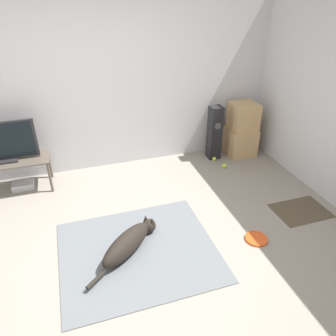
{
  "coord_description": "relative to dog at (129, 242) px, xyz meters",
  "views": [
    {
      "loc": [
        -0.53,
        -2.52,
        2.52
      ],
      "look_at": [
        0.6,
        0.93,
        0.45
      ],
      "focal_mm": 35.0,
      "sensor_mm": 36.0,
      "label": 1
    }
  ],
  "objects": [
    {
      "name": "area_rug",
      "position": [
        0.09,
        -0.03,
        -0.13
      ],
      "size": [
        1.64,
        1.44,
        0.01
      ],
      "color": "slate",
      "rests_on": "ground_plane"
    },
    {
      "name": "tennis_ball_by_boxes",
      "position": [
        1.79,
        1.33,
        -0.1
      ],
      "size": [
        0.07,
        0.07,
        0.07
      ],
      "color": "#C6E033",
      "rests_on": "ground_plane"
    },
    {
      "name": "door_mat",
      "position": [
        2.21,
        0.03,
        -0.13
      ],
      "size": [
        0.67,
        0.49,
        0.01
      ],
      "color": "#4C4233",
      "rests_on": "ground_plane"
    },
    {
      "name": "cardboard_box_lower",
      "position": [
        2.24,
        1.7,
        0.09
      ],
      "size": [
        0.44,
        0.43,
        0.45
      ],
      "color": "tan",
      "rests_on": "ground_plane"
    },
    {
      "name": "game_console",
      "position": [
        -1.15,
        1.7,
        -0.09
      ],
      "size": [
        0.29,
        0.22,
        0.09
      ],
      "color": "#B7B7BC",
      "rests_on": "ground_plane"
    },
    {
      "name": "floor_speaker",
      "position": [
        1.77,
        1.72,
        0.3
      ],
      "size": [
        0.19,
        0.2,
        0.87
      ],
      "color": "black",
      "rests_on": "ground_plane"
    },
    {
      "name": "tennis_ball_near_speaker",
      "position": [
        1.74,
        1.59,
        -0.1
      ],
      "size": [
        0.07,
        0.07,
        0.07
      ],
      "color": "#C6E033",
      "rests_on": "ground_plane"
    },
    {
      "name": "wall_back",
      "position": [
        0.12,
        2.02,
        1.14
      ],
      "size": [
        8.0,
        0.06,
        2.55
      ],
      "color": "silver",
      "rests_on": "ground_plane"
    },
    {
      "name": "cardboard_box_upper",
      "position": [
        2.25,
        1.69,
        0.53
      ],
      "size": [
        0.4,
        0.39,
        0.42
      ],
      "color": "tan",
      "rests_on": "cardboard_box_lower"
    },
    {
      "name": "tv_stand",
      "position": [
        -1.27,
        1.68,
        0.27
      ],
      "size": [
        1.08,
        0.46,
        0.46
      ],
      "color": "brown",
      "rests_on": "ground_plane"
    },
    {
      "name": "frisbee",
      "position": [
        1.4,
        -0.25,
        -0.12
      ],
      "size": [
        0.26,
        0.26,
        0.03
      ],
      "color": "#DB511E",
      "rests_on": "ground_plane"
    },
    {
      "name": "ground_plane",
      "position": [
        0.12,
        -0.08,
        -0.13
      ],
      "size": [
        12.0,
        12.0,
        0.0
      ],
      "primitive_type": "plane",
      "color": "gray"
    },
    {
      "name": "tv",
      "position": [
        -1.27,
        1.68,
        0.59
      ],
      "size": [
        0.87,
        0.2,
        0.54
      ],
      "color": "#232326",
      "rests_on": "tv_stand"
    },
    {
      "name": "dog",
      "position": [
        0.0,
        0.0,
        0.0
      ],
      "size": [
        0.86,
        0.75,
        0.25
      ],
      "color": "black",
      "rests_on": "area_rug"
    }
  ]
}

